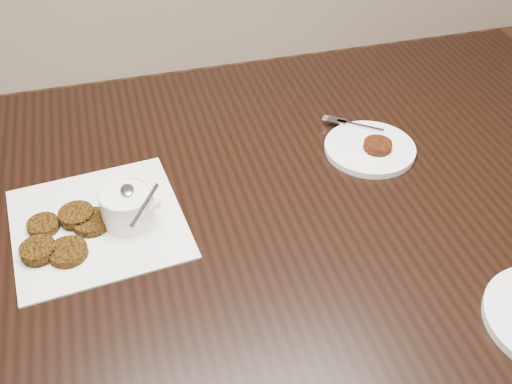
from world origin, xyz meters
TOP-DOWN VIEW (x-y plane):
  - table at (0.07, 0.15)m, footprint 1.50×0.96m
  - napkin at (-0.29, 0.15)m, footprint 0.32×0.32m
  - sauce_ramekin at (-0.23, 0.14)m, footprint 0.15×0.15m
  - patty_cluster at (-0.34, 0.13)m, footprint 0.24×0.24m
  - plate_with_patty at (0.25, 0.22)m, footprint 0.25×0.25m

SIDE VIEW (x-z plane):
  - table at x=0.07m, z-range 0.00..0.75m
  - napkin at x=-0.29m, z-range 0.75..0.75m
  - plate_with_patty at x=0.25m, z-range 0.75..0.78m
  - patty_cluster at x=-0.34m, z-range 0.75..0.77m
  - sauce_ramekin at x=-0.23m, z-range 0.75..0.88m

